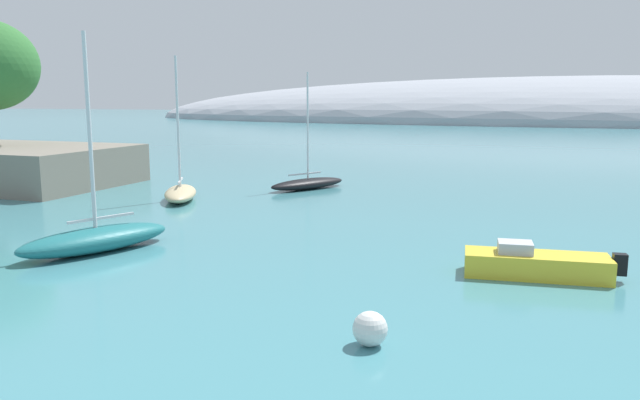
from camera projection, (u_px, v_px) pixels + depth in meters
name	position (u px, v px, depth m)	size (l,w,h in m)	color
shore_outcrop	(14.00, 165.00, 44.44)	(15.57, 10.92, 2.78)	gray
distant_ridge	(582.00, 121.00, 169.06)	(264.42, 86.47, 24.63)	#999EA8
sailboat_teal_near_shore	(96.00, 238.00, 24.96)	(4.34, 6.70, 8.78)	#1E6B70
sailboat_sand_mid_mooring	(180.00, 192.00, 37.69)	(4.23, 5.78, 8.72)	#C6B284
sailboat_black_outer_mooring	(308.00, 183.00, 42.32)	(4.48, 6.21, 7.95)	black
motorboat_yellow_alongside_breakwater	(536.00, 264.00, 21.45)	(5.43, 2.14, 1.22)	yellow
mooring_buoy_white	(370.00, 329.00, 15.45)	(0.90, 0.90, 0.90)	silver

